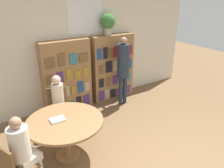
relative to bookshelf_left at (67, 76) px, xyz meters
name	(u,v)px	position (x,y,z in m)	size (l,w,h in m)	color
wall_back	(86,45)	(0.65, 0.19, 0.64)	(6.40, 0.07, 3.00)	beige
bookshelf_left	(67,76)	(0.00, 0.00, 0.00)	(1.18, 0.34, 1.74)	olive
bookshelf_right	(112,67)	(1.30, 0.00, 0.00)	(1.18, 0.34, 1.74)	olive
flower_vase	(108,22)	(1.17, 0.00, 1.19)	(0.38, 0.38, 0.52)	#B7AD9E
reading_table	(65,126)	(-0.69, -1.66, -0.23)	(1.30, 1.30, 0.75)	olive
chair_near_camera	(14,168)	(-1.59, -2.06, -0.36)	(0.53, 0.53, 0.90)	brown
chair_left_side	(58,106)	(-0.48, -0.69, -0.36)	(0.47, 0.47, 0.90)	brown
seated_reader_left	(59,102)	(-0.52, -0.87, -0.16)	(0.30, 0.38, 1.25)	beige
seated_reader_right	(23,149)	(-1.42, -1.99, -0.16)	(0.42, 0.39, 1.24)	silver
librarian_standing	(123,64)	(1.30, -0.50, 0.21)	(0.30, 0.57, 1.76)	#232D3D
open_book_on_table	(57,120)	(-0.79, -1.60, -0.10)	(0.24, 0.18, 0.03)	silver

